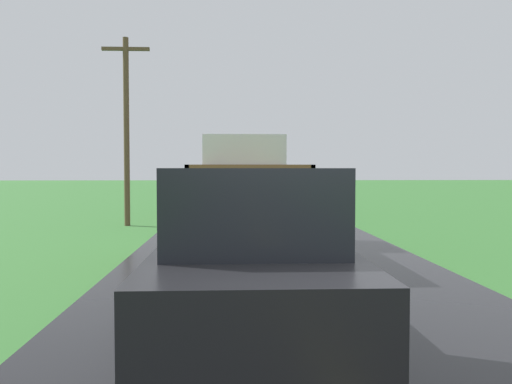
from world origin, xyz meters
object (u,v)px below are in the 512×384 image
at_px(banana_truck_far, 245,181).
at_px(utility_pole_roadside, 126,125).
at_px(banana_truck_near, 245,190).
at_px(following_car, 251,266).

bearing_deg(banana_truck_far, utility_pole_roadside, -126.61).
bearing_deg(banana_truck_far, banana_truck_near, -91.59).
xyz_separation_m(banana_truck_far, utility_pole_roadside, (-4.38, -5.90, 2.09)).
height_order(utility_pole_roadside, following_car, utility_pole_roadside).
bearing_deg(banana_truck_near, banana_truck_far, 88.41).
height_order(banana_truck_far, following_car, banana_truck_far).
bearing_deg(banana_truck_near, following_car, -91.19).
xyz_separation_m(banana_truck_far, following_car, (-0.49, -19.80, -0.41)).
height_order(banana_truck_far, utility_pole_roadside, utility_pole_roadside).
bearing_deg(utility_pole_roadside, banana_truck_near, -55.47).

